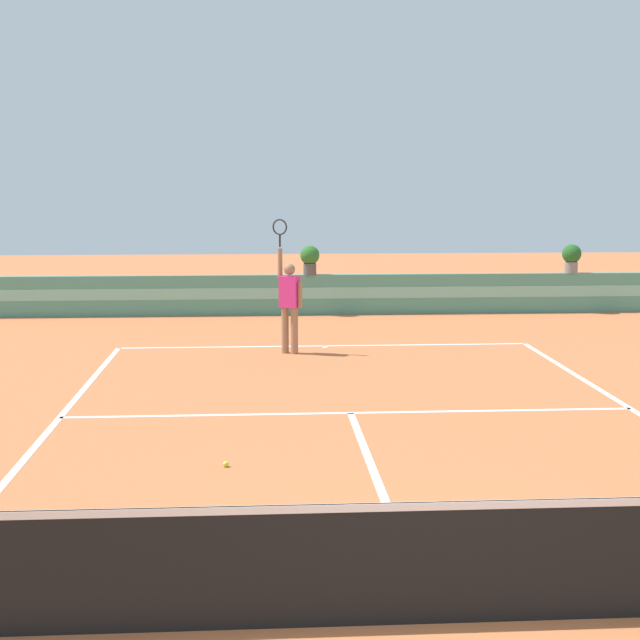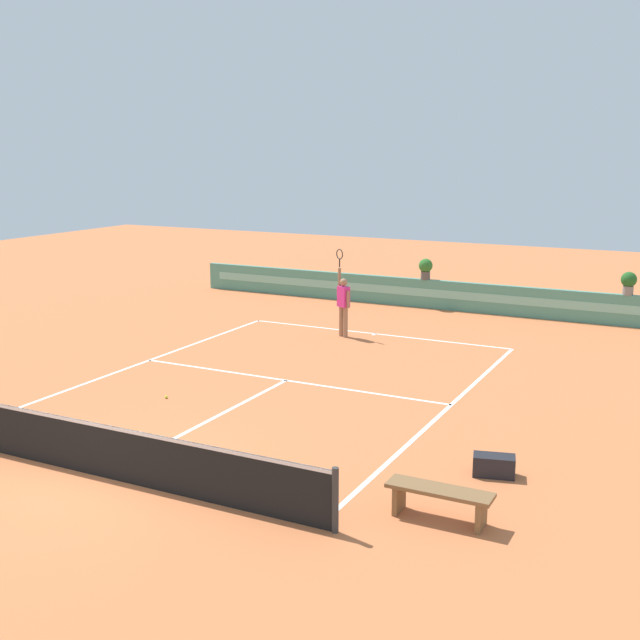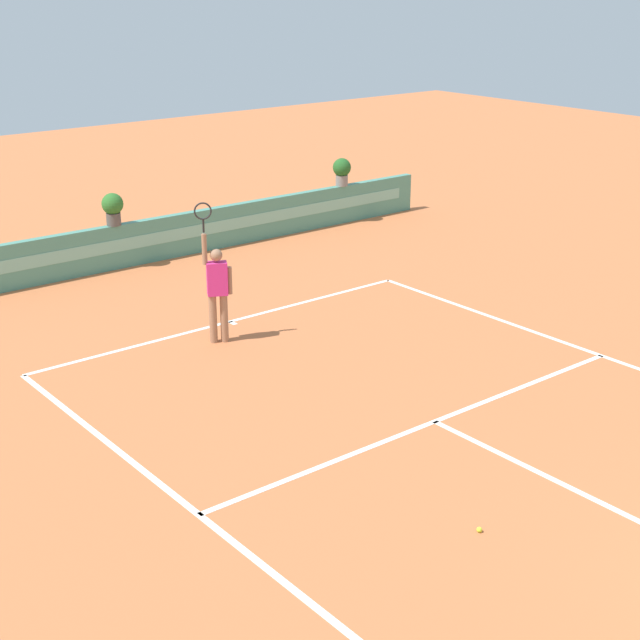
{
  "view_description": "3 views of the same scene",
  "coord_description": "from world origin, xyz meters",
  "px_view_note": "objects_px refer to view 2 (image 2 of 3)",
  "views": [
    {
      "loc": [
        -1.27,
        -6.48,
        3.29
      ],
      "look_at": [
        -0.29,
        8.77,
        1.0
      ],
      "focal_mm": 52.06,
      "sensor_mm": 36.0,
      "label": 1
    },
    {
      "loc": [
        9.01,
        -9.55,
        5.44
      ],
      "look_at": [
        -0.29,
        8.77,
        1.0
      ],
      "focal_mm": 44.59,
      "sensor_mm": 36.0,
      "label": 2
    },
    {
      "loc": [
        -9.26,
        -2.41,
        6.3
      ],
      "look_at": [
        -0.29,
        8.77,
        1.0
      ],
      "focal_mm": 53.05,
      "sensor_mm": 36.0,
      "label": 3
    }
  ],
  "objects_px": {
    "tennis_player": "(343,302)",
    "potted_plant_centre": "(426,268)",
    "gear_bag": "(494,466)",
    "bench_courtside": "(439,497)",
    "potted_plant_far_right": "(629,282)",
    "tennis_ball_near_baseline": "(166,397)"
  },
  "relations": [
    {
      "from": "bench_courtside",
      "to": "potted_plant_far_right",
      "type": "relative_size",
      "value": 2.21
    },
    {
      "from": "bench_courtside",
      "to": "potted_plant_far_right",
      "type": "distance_m",
      "value": 15.4
    },
    {
      "from": "bench_courtside",
      "to": "potted_plant_centre",
      "type": "bearing_deg",
      "value": 110.31
    },
    {
      "from": "gear_bag",
      "to": "potted_plant_far_right",
      "type": "relative_size",
      "value": 0.97
    },
    {
      "from": "bench_courtside",
      "to": "potted_plant_far_right",
      "type": "bearing_deg",
      "value": 86.51
    },
    {
      "from": "tennis_player",
      "to": "potted_plant_centre",
      "type": "relative_size",
      "value": 3.57
    },
    {
      "from": "bench_courtside",
      "to": "tennis_player",
      "type": "xyz_separation_m",
      "value": [
        -6.35,
        10.09,
        0.67
      ]
    },
    {
      "from": "gear_bag",
      "to": "tennis_player",
      "type": "xyz_separation_m",
      "value": [
        -6.65,
        8.09,
        0.87
      ]
    },
    {
      "from": "gear_bag",
      "to": "bench_courtside",
      "type": "bearing_deg",
      "value": -98.44
    },
    {
      "from": "tennis_player",
      "to": "potted_plant_centre",
      "type": "xyz_separation_m",
      "value": [
        0.67,
        5.24,
        0.36
      ]
    },
    {
      "from": "tennis_player",
      "to": "tennis_ball_near_baseline",
      "type": "xyz_separation_m",
      "value": [
        -0.97,
        -7.17,
        -1.02
      ]
    },
    {
      "from": "gear_bag",
      "to": "tennis_ball_near_baseline",
      "type": "height_order",
      "value": "gear_bag"
    },
    {
      "from": "gear_bag",
      "to": "tennis_player",
      "type": "distance_m",
      "value": 10.5
    },
    {
      "from": "tennis_player",
      "to": "potted_plant_far_right",
      "type": "distance_m",
      "value": 8.98
    },
    {
      "from": "gear_bag",
      "to": "potted_plant_centre",
      "type": "xyz_separation_m",
      "value": [
        -5.97,
        13.33,
        1.23
      ]
    },
    {
      "from": "tennis_player",
      "to": "gear_bag",
      "type": "bearing_deg",
      "value": -50.57
    },
    {
      "from": "potted_plant_far_right",
      "to": "tennis_ball_near_baseline",
      "type": "bearing_deg",
      "value": -123.62
    },
    {
      "from": "gear_bag",
      "to": "tennis_player",
      "type": "relative_size",
      "value": 0.27
    },
    {
      "from": "bench_courtside",
      "to": "potted_plant_far_right",
      "type": "height_order",
      "value": "potted_plant_far_right"
    },
    {
      "from": "tennis_player",
      "to": "tennis_ball_near_baseline",
      "type": "distance_m",
      "value": 7.31
    },
    {
      "from": "bench_courtside",
      "to": "potted_plant_centre",
      "type": "xyz_separation_m",
      "value": [
        -5.68,
        15.34,
        1.04
      ]
    },
    {
      "from": "tennis_ball_near_baseline",
      "to": "potted_plant_centre",
      "type": "bearing_deg",
      "value": 82.46
    }
  ]
}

